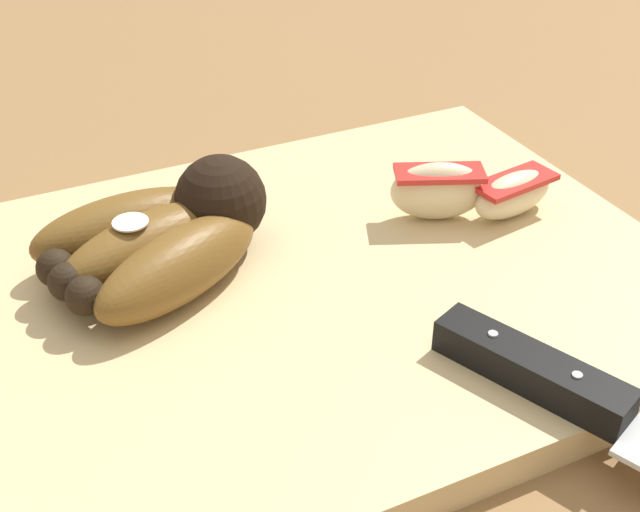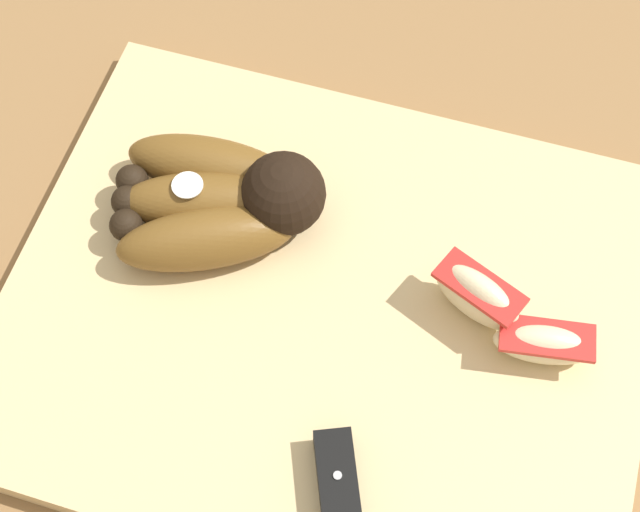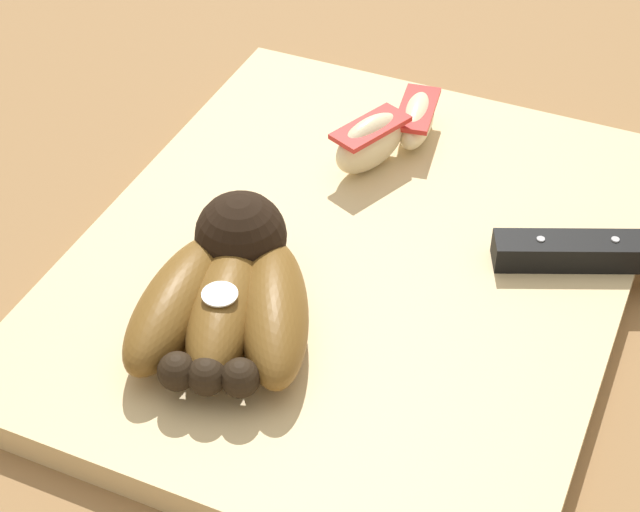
% 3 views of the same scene
% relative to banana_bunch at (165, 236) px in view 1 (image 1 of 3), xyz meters
% --- Properties ---
extents(ground_plane, '(6.00, 6.00, 0.00)m').
position_rel_banana_bunch_xyz_m(ground_plane, '(-0.08, 0.03, -0.04)').
color(ground_plane, olive).
extents(cutting_board, '(0.40, 0.33, 0.02)m').
position_rel_banana_bunch_xyz_m(cutting_board, '(-0.08, 0.04, -0.03)').
color(cutting_board, '#DBBC84').
rests_on(cutting_board, ground_plane).
extents(banana_bunch, '(0.14, 0.12, 0.06)m').
position_rel_banana_bunch_xyz_m(banana_bunch, '(0.00, 0.00, 0.00)').
color(banana_bunch, black).
rests_on(banana_bunch, cutting_board).
extents(chefs_knife, '(0.14, 0.27, 0.02)m').
position_rel_banana_bunch_xyz_m(chefs_knife, '(-0.15, 0.21, -0.02)').
color(chefs_knife, silver).
rests_on(chefs_knife, cutting_board).
extents(apple_wedge_near, '(0.06, 0.04, 0.04)m').
position_rel_banana_bunch_xyz_m(apple_wedge_near, '(-0.17, 0.02, -0.00)').
color(apple_wedge_near, beige).
rests_on(apple_wedge_near, cutting_board).
extents(apple_wedge_middle, '(0.06, 0.03, 0.03)m').
position_rel_banana_bunch_xyz_m(apple_wedge_middle, '(-0.22, 0.04, -0.01)').
color(apple_wedge_middle, beige).
rests_on(apple_wedge_middle, cutting_board).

